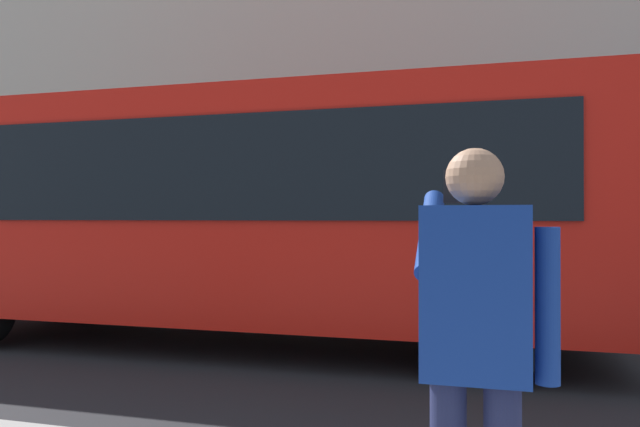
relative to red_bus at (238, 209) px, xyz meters
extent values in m
plane|color=#232326|center=(-1.47, -0.05, -1.68)|extent=(60.00, 60.00, 0.00)
cube|color=beige|center=(-1.47, -6.85, 4.32)|extent=(28.00, 0.80, 12.00)
cube|color=navy|center=(-4.97, -6.25, 1.32)|extent=(4.40, 1.10, 0.24)
cube|color=red|center=(-0.02, -0.01, 0.02)|extent=(9.00, 2.50, 2.60)
cube|color=black|center=(-0.02, 1.25, 0.42)|extent=(7.60, 0.06, 1.10)
cylinder|color=black|center=(2.98, -1.11, -1.18)|extent=(1.00, 0.28, 1.00)
cylinder|color=black|center=(-3.02, -1.11, -1.18)|extent=(1.00, 0.28, 1.00)
cylinder|color=black|center=(-3.02, 1.09, -1.18)|extent=(1.00, 0.28, 1.00)
cube|color=navy|center=(-2.94, 4.58, -0.38)|extent=(0.40, 0.24, 0.66)
sphere|color=#A87A5B|center=(-2.94, 4.58, 0.06)|extent=(0.22, 0.22, 0.22)
cylinder|color=navy|center=(-3.20, 4.58, -0.42)|extent=(0.09, 0.09, 0.58)
cylinder|color=navy|center=(-2.76, 4.42, -0.16)|extent=(0.09, 0.48, 0.37)
cube|color=black|center=(-2.84, 4.28, 0.04)|extent=(0.07, 0.01, 0.14)
camera|label=1|loc=(-2.97, 6.92, -0.10)|focal=33.38mm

